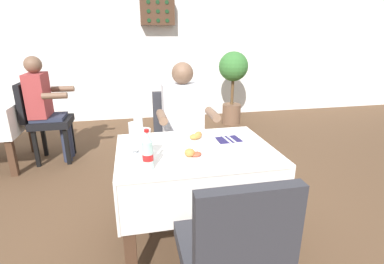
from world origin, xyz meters
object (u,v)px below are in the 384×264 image
background_patron (45,104)px  plate_far_diner (197,138)px  seated_diner_far (184,125)px  main_dining_table (195,172)px  potted_plant_corner (233,78)px  beer_glass_right (138,125)px  chair_near_camera_side (232,252)px  beer_glass_middle (134,139)px  cola_bottle_primary (148,152)px  beer_glass_left (145,144)px  background_chair_right (43,117)px  plate_near_camera (193,156)px  chair_far_diner_seat (177,138)px  napkin_cutlery_set (228,139)px  wall_bottle_rack (157,12)px

background_patron → plate_far_diner: bearing=-48.9°
plate_far_diner → seated_diner_far: bearing=90.4°
main_dining_table → potted_plant_corner: size_ratio=0.85×
beer_glass_right → background_patron: size_ratio=0.18×
chair_near_camera_side → seated_diner_far: size_ratio=0.77×
seated_diner_far → beer_glass_middle: 0.84m
main_dining_table → cola_bottle_primary: (-0.33, -0.27, 0.29)m
plate_far_diner → beer_glass_left: size_ratio=1.25×
beer_glass_right → potted_plant_corner: potted_plant_corner is taller
seated_diner_far → cola_bottle_primary: (-0.38, -0.94, 0.15)m
chair_near_camera_side → plate_far_diner: bearing=86.9°
background_chair_right → beer_glass_left: bearing=-60.2°
main_dining_table → plate_near_camera: plate_near_camera is taller
beer_glass_right → potted_plant_corner: bearing=58.1°
chair_far_diner_seat → beer_glass_middle: bearing=-116.2°
napkin_cutlery_set → background_patron: size_ratio=0.15×
chair_far_diner_seat → seated_diner_far: size_ratio=0.77×
main_dining_table → background_patron: 2.30m
beer_glass_left → background_patron: bearing=118.7°
background_patron → plate_near_camera: bearing=-55.7°
beer_glass_left → wall_bottle_rack: 3.72m
main_dining_table → beer_glass_right: 0.52m
chair_near_camera_side → background_patron: 2.95m
seated_diner_far → napkin_cutlery_set: size_ratio=6.49×
plate_near_camera → background_patron: 2.40m
plate_near_camera → beer_glass_left: size_ratio=1.29×
background_chair_right → wall_bottle_rack: 2.58m
potted_plant_corner → wall_bottle_rack: (-1.18, 0.56, 1.05)m
chair_far_diner_seat → napkin_cutlery_set: chair_far_diner_seat is taller
plate_far_diner → potted_plant_corner: size_ratio=0.20×
chair_near_camera_side → cola_bottle_primary: bearing=122.9°
napkin_cutlery_set → background_patron: 2.40m
seated_diner_far → napkin_cutlery_set: (0.22, -0.57, 0.05)m
plate_near_camera → background_chair_right: bearing=125.3°
seated_diner_far → background_patron: 1.85m
beer_glass_middle → background_patron: background_patron is taller
plate_near_camera → background_chair_right: size_ratio=0.27×
main_dining_table → chair_far_diner_seat: chair_far_diner_seat is taller
chair_near_camera_side → napkin_cutlery_set: size_ratio=5.00×
chair_far_diner_seat → background_chair_right: same height
potted_plant_corner → background_chair_right: bearing=-158.9°
plate_far_diner → beer_glass_middle: 0.49m
chair_near_camera_side → beer_glass_right: 1.11m
napkin_cutlery_set → beer_glass_left: bearing=-158.8°
chair_far_diner_seat → wall_bottle_rack: wall_bottle_rack is taller
beer_glass_middle → napkin_cutlery_set: size_ratio=1.09×
beer_glass_right → wall_bottle_rack: bearing=81.7°
cola_bottle_primary → background_chair_right: size_ratio=0.25×
chair_near_camera_side → beer_glass_right: bearing=110.0°
plate_near_camera → beer_glass_left: bearing=173.2°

